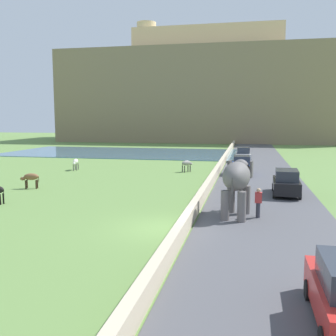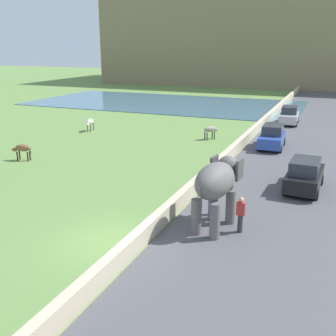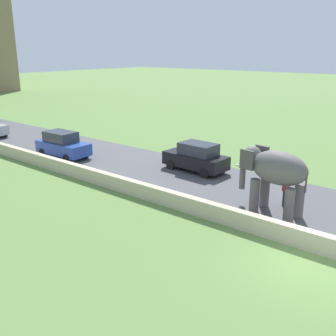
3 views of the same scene
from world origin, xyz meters
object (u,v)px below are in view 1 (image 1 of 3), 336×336
Objects in this scene: cow_white at (76,162)px; cow_grey at (187,163)px; car_silver at (243,155)px; cow_brown at (31,178)px; car_blue at (241,166)px; car_black at (286,183)px; person_beside_elephant at (258,202)px; elephant at (237,179)px.

cow_grey is at bearing 4.85° from cow_white.
car_silver is 25.80m from cow_brown.
car_blue is 1.00× the size of car_silver.
car_black is at bearing -25.12° from cow_white.
cow_grey is at bearing 111.00° from person_beside_elephant.
car_black is 18.49m from cow_brown.
elephant is 0.87× the size of car_blue.
elephant reaches higher than cow_white.
cow_grey is (-6.43, 16.76, -0.04)m from person_beside_elephant.
cow_brown is at bearing -176.65° from car_black.
car_black is 21.73m from cow_white.
cow_brown and cow_white have the same top height.
cow_grey is (-5.28, 1.13, -0.06)m from car_blue.
elephant is 15.51m from car_blue.
person_beside_elephant is 1.24× the size of cow_grey.
person_beside_elephant is 6.88m from car_black.
person_beside_elephant is at bearing -106.93° from car_black.
person_beside_elephant is 23.71m from cow_white.
car_blue reaches higher than person_beside_elephant.
car_silver is 19.56m from cow_white.
car_black and car_blue have the same top height.
cow_grey is (-8.43, 10.18, -0.06)m from car_black.
cow_grey and cow_white have the same top height.
car_black is 2.86× the size of cow_white.
cow_white is at bearing -147.66° from car_silver.
cow_brown is (-18.45, -1.08, -0.06)m from car_black.
car_silver is (-0.03, 26.10, -1.14)m from elephant.
cow_grey is at bearing 48.33° from cow_brown.
person_beside_elephant is 1.15× the size of cow_brown.
car_blue is 10.64m from car_silver.
car_black is 13.22m from cow_grey.
person_beside_elephant is 26.29m from car_silver.
cow_white is (-19.68, 9.23, -0.06)m from car_black.
car_silver is at bearing 92.50° from person_beside_elephant.
person_beside_elephant is 17.35m from cow_brown.
elephant reaches higher than cow_grey.
car_blue is 5.40m from cow_grey.
car_black is 9.58m from car_blue.
car_silver is 3.09× the size of cow_grey.
elephant is 17.47m from cow_grey.
car_blue reaches higher than cow_grey.
cow_brown is at bearing -146.50° from car_blue.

